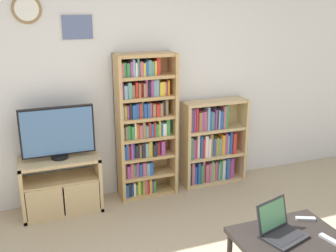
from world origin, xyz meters
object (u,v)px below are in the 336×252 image
remote_near_laptop (329,239)px  bookshelf_tall (144,126)px  television (58,133)px  bookshelf_short (211,144)px  tv_stand (61,185)px  remote_far_from_laptop (306,219)px  laptop (279,227)px  coffee_table (288,242)px

remote_near_laptop → bookshelf_tall: bearing=98.4°
television → bookshelf_short: (1.83, 0.10, -0.40)m
tv_stand → remote_far_from_laptop: (1.81, -1.72, 0.17)m
bookshelf_tall → laptop: bookshelf_tall is taller
tv_stand → television: (0.01, 0.01, 0.59)m
coffee_table → remote_near_laptop: size_ratio=4.94×
television → remote_far_from_laptop: size_ratio=4.61×
coffee_table → remote_near_laptop: 0.30m
remote_near_laptop → laptop: bearing=135.3°
television → laptop: television is taller
laptop → remote_near_laptop: laptop is taller
bookshelf_tall → remote_near_laptop: 2.30m
bookshelf_short → remote_near_laptop: bearing=-91.7°
tv_stand → bookshelf_tall: size_ratio=0.50×
coffee_table → laptop: size_ratio=2.08×
bookshelf_tall → bookshelf_short: size_ratio=1.57×
coffee_table → laptop: 0.14m
bookshelf_short → remote_near_laptop: (-0.06, -2.14, -0.02)m
bookshelf_tall → laptop: bearing=-75.7°
tv_stand → laptop: size_ratio=2.12×
laptop → bookshelf_short: bearing=62.4°
bookshelf_tall → bookshelf_short: bearing=1.0°
laptop → tv_stand: bearing=112.0°
bookshelf_tall → coffee_table: 2.09m
bookshelf_tall → remote_far_from_laptop: size_ratio=10.21×
television → remote_near_laptop: size_ratio=4.56×
tv_stand → bookshelf_tall: bookshelf_tall is taller
television → tv_stand: bearing=-129.5°
bookshelf_tall → tv_stand: bearing=-174.4°
remote_near_laptop → remote_far_from_laptop: size_ratio=1.01×
television → laptop: (1.45, -1.84, -0.36)m
tv_stand → bookshelf_tall: 1.12m
bookshelf_tall → laptop: (0.49, -1.93, -0.31)m
television → bookshelf_short: size_ratio=0.71×
remote_near_laptop → bookshelf_short: bearing=75.9°
tv_stand → remote_far_from_laptop: size_ratio=5.09×
remote_far_from_laptop → bookshelf_short: bearing=23.1°
laptop → coffee_table: bearing=-47.4°
television → coffee_table: size_ratio=0.92×
coffee_table → remote_near_laptop: bearing=-32.7°
television → bookshelf_tall: size_ratio=0.45×
bookshelf_tall → coffee_table: size_ratio=2.04×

